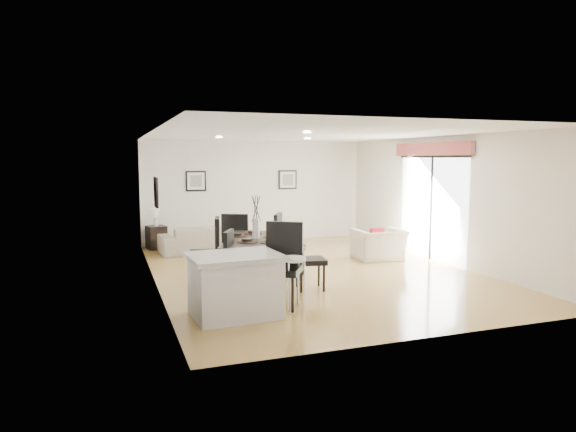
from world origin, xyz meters
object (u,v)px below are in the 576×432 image
object	(u,v)px
dining_chair_wfar	(210,247)
dining_chair_head	(283,259)
dining_table	(256,243)
side_table	(156,237)
kitchen_island	(235,285)
bar_stool	(294,265)
dining_chair_wnear	(222,260)
dining_chair_efar	(285,242)
sofa	(208,239)
dining_chair_foot	(236,239)
dining_chair_enear	(305,254)
coffee_table	(270,249)
armchair	(378,244)

from	to	relation	value
dining_chair_wfar	dining_chair_head	xyz separation A→B (m)	(0.77, -1.74, 0.05)
dining_table	side_table	bearing A→B (deg)	128.02
kitchen_island	bar_stool	bearing A→B (deg)	-3.71
dining_chair_wnear	side_table	bearing A→B (deg)	-147.37
dining_chair_head	kitchen_island	distance (m)	0.90
bar_stool	dining_chair_wfar	bearing A→B (deg)	112.48
dining_chair_efar	kitchen_island	bearing A→B (deg)	173.49
dining_chair_wfar	kitchen_island	size ratio (longest dim) A/B	0.89
dining_chair_wfar	sofa	bearing A→B (deg)	-176.90
dining_table	dining_chair_foot	distance (m)	1.27
sofa	dining_chair_foot	distance (m)	2.32
dining_chair_foot	kitchen_island	size ratio (longest dim) A/B	0.87
sofa	dining_chair_enear	size ratio (longest dim) A/B	2.03
dining_chair_enear	coffee_table	distance (m)	2.85
dining_chair_enear	coffee_table	xyz separation A→B (m)	(0.26, 2.81, -0.41)
sofa	kitchen_island	size ratio (longest dim) A/B	1.69
dining_chair_efar	dining_chair_wfar	bearing A→B (deg)	121.34
armchair	dining_chair_head	distance (m)	4.14
dining_chair_wnear	dining_chair_head	bearing A→B (deg)	73.87
armchair	side_table	xyz separation A→B (m)	(-4.51, 3.03, -0.05)
armchair	bar_stool	size ratio (longest dim) A/B	1.31
dining_chair_head	bar_stool	world-z (taller)	dining_chair_head
dining_chair_enear	dining_chair_foot	distance (m)	1.91
armchair	coffee_table	size ratio (longest dim) A/B	1.01
dining_chair_foot	sofa	bearing A→B (deg)	-60.87
dining_chair_efar	dining_chair_wnear	bearing A→B (deg)	155.81
dining_chair_efar	bar_stool	bearing A→B (deg)	-167.27
coffee_table	kitchen_island	size ratio (longest dim) A/B	0.77
dining_chair_head	coffee_table	distance (m)	3.72
armchair	dining_chair_wnear	world-z (taller)	dining_chair_wnear
dining_table	dining_chair_enear	world-z (taller)	dining_chair_enear
sofa	armchair	world-z (taller)	armchair
dining_chair_wfar	armchair	bearing A→B (deg)	116.23
dining_chair_enear	bar_stool	distance (m)	1.21
side_table	sofa	bearing A→B (deg)	-37.89
armchair	dining_chair_head	bearing A→B (deg)	43.92
dining_chair_wnear	coffee_table	bearing A→B (deg)	175.32
coffee_table	kitchen_island	xyz separation A→B (m)	(-1.73, -3.86, 0.24)
side_table	dining_chair_enear	bearing A→B (deg)	-67.69
coffee_table	side_table	size ratio (longest dim) A/B	1.79
kitchen_island	bar_stool	size ratio (longest dim) A/B	1.68
sofa	dining_chair_head	size ratio (longest dim) A/B	1.77
dining_chair_efar	kitchen_island	distance (m)	2.58
coffee_table	armchair	bearing A→B (deg)	-5.91
dining_chair_wnear	dining_chair_wfar	xyz separation A→B (m)	(0.01, 1.03, 0.05)
dining_chair_wfar	kitchen_island	bearing A→B (deg)	11.95
dining_chair_foot	coffee_table	bearing A→B (deg)	-108.25
dining_chair_efar	dining_chair_foot	size ratio (longest dim) A/B	1.03
dining_chair_wfar	dining_chair_foot	bearing A→B (deg)	152.37
dining_chair_enear	armchair	bearing A→B (deg)	-42.70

